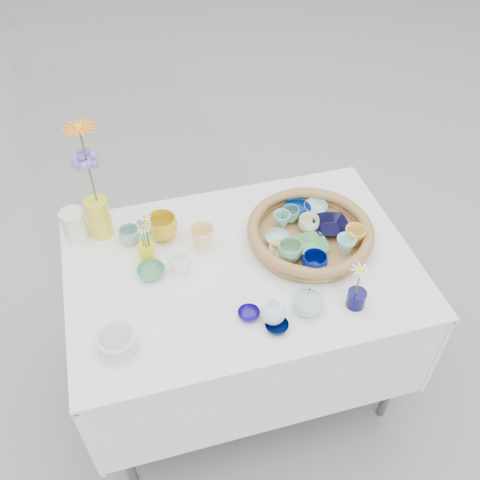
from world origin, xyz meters
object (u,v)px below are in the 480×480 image
object	(u,v)px
wicker_tray	(310,233)
tall_vase_yellow	(99,218)
bud_vase_seafoam	(308,300)
display_table	(241,376)

from	to	relation	value
wicker_tray	tall_vase_yellow	xyz separation A→B (m)	(-0.75, 0.25, 0.04)
wicker_tray	bud_vase_seafoam	distance (m)	0.33
display_table	wicker_tray	size ratio (longest dim) A/B	2.66
bud_vase_seafoam	tall_vase_yellow	world-z (taller)	tall_vase_yellow
display_table	tall_vase_yellow	bearing A→B (deg)	147.72
display_table	wicker_tray	distance (m)	0.85
tall_vase_yellow	bud_vase_seafoam	bearing A→B (deg)	-41.62
display_table	wicker_tray	bearing A→B (deg)	10.12
tall_vase_yellow	wicker_tray	bearing A→B (deg)	-18.25
display_table	bud_vase_seafoam	distance (m)	0.87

